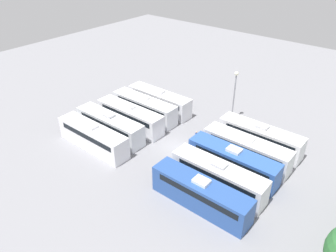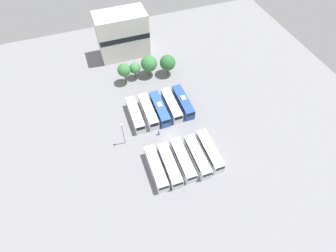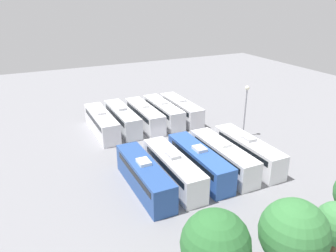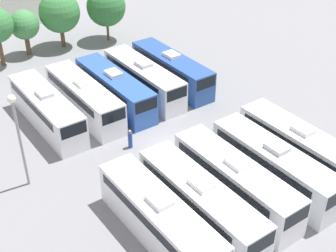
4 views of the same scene
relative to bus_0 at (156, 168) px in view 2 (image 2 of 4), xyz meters
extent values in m
plane|color=gray|center=(6.58, 8.38, -1.69)|extent=(112.20, 112.20, 0.00)
cube|color=white|center=(0.00, -0.03, -0.15)|extent=(2.52, 10.89, 3.09)
cube|color=black|center=(0.00, 0.24, 0.71)|extent=(2.56, 9.25, 0.68)
cube|color=black|center=(0.00, -5.47, 0.71)|extent=(2.21, 0.08, 1.08)
cube|color=silver|center=(0.00, -0.03, 1.57)|extent=(1.20, 1.60, 0.35)
cube|color=silver|center=(3.11, -0.29, -0.15)|extent=(2.52, 10.89, 3.09)
cube|color=black|center=(3.11, -0.02, 0.71)|extent=(2.56, 9.25, 0.68)
cube|color=black|center=(3.11, -5.72, 0.71)|extent=(2.21, 0.08, 1.08)
cube|color=white|center=(3.11, -0.29, 1.57)|extent=(1.20, 1.60, 0.35)
cube|color=white|center=(6.48, 0.00, -0.15)|extent=(2.52, 10.89, 3.09)
cube|color=black|center=(6.48, 0.27, 0.71)|extent=(2.56, 9.25, 0.68)
cube|color=black|center=(6.48, -5.43, 0.71)|extent=(2.21, 0.08, 1.08)
cube|color=white|center=(6.48, 0.00, 1.57)|extent=(1.20, 1.60, 0.35)
cube|color=silver|center=(9.98, -0.35, -0.15)|extent=(2.52, 10.89, 3.09)
cube|color=black|center=(9.98, -0.08, 0.71)|extent=(2.56, 9.25, 0.68)
cube|color=black|center=(9.98, -5.79, 0.71)|extent=(2.21, 0.08, 1.08)
cube|color=#B2B2B7|center=(9.98, -0.35, 1.57)|extent=(1.20, 1.60, 0.35)
cube|color=white|center=(13.32, 0.12, -0.15)|extent=(2.52, 10.89, 3.09)
cube|color=black|center=(13.32, 0.39, 0.71)|extent=(2.56, 9.25, 0.68)
cube|color=black|center=(13.32, -5.32, 0.71)|extent=(2.21, 0.08, 1.08)
cube|color=silver|center=(13.32, 0.12, 1.57)|extent=(1.20, 1.60, 0.35)
cube|color=white|center=(-0.27, 16.85, -0.15)|extent=(2.52, 10.89, 3.09)
cube|color=black|center=(-0.27, 17.12, 0.71)|extent=(2.56, 9.25, 0.68)
cube|color=black|center=(-0.27, 11.41, 0.71)|extent=(2.21, 0.08, 1.08)
cube|color=#B2B2B7|center=(-0.27, 16.85, 1.57)|extent=(1.20, 1.60, 0.35)
cube|color=white|center=(3.33, 16.78, -0.15)|extent=(2.52, 10.89, 3.09)
cube|color=black|center=(3.33, 17.05, 0.71)|extent=(2.56, 9.25, 0.68)
cube|color=black|center=(3.33, 11.35, 0.71)|extent=(2.21, 0.08, 1.08)
cube|color=white|center=(3.33, 16.78, 1.57)|extent=(1.20, 1.60, 0.35)
cube|color=#2D56A8|center=(6.47, 16.69, -0.15)|extent=(2.52, 10.89, 3.09)
cube|color=black|center=(6.47, 16.96, 0.71)|extent=(2.56, 9.25, 0.68)
cube|color=black|center=(6.47, 11.26, 0.71)|extent=(2.21, 0.08, 1.08)
cube|color=silver|center=(6.47, 16.69, 1.57)|extent=(1.20, 1.60, 0.35)
cube|color=silver|center=(9.83, 16.81, -0.15)|extent=(2.52, 10.89, 3.09)
cube|color=black|center=(9.83, 17.08, 0.71)|extent=(2.56, 9.25, 0.68)
cube|color=black|center=(9.83, 11.37, 0.71)|extent=(2.21, 0.08, 1.08)
cube|color=#B2B2B7|center=(9.83, 16.81, 1.57)|extent=(1.20, 1.60, 0.35)
cube|color=#284C93|center=(13.25, 16.86, -0.15)|extent=(2.52, 10.89, 3.09)
cube|color=black|center=(13.25, 17.13, 0.71)|extent=(2.56, 9.25, 0.68)
cube|color=black|center=(13.25, 11.42, 0.71)|extent=(2.21, 0.08, 1.08)
cube|color=white|center=(13.25, 16.86, 1.57)|extent=(1.20, 1.60, 0.35)
cylinder|color=navy|center=(3.84, 9.75, -0.96)|extent=(0.36, 0.36, 1.46)
sphere|color=tan|center=(3.84, 9.75, -0.11)|extent=(0.24, 0.24, 0.24)
cylinder|color=gray|center=(-4.82, 10.20, 1.86)|extent=(0.20, 0.20, 7.11)
sphere|color=#EAE5C6|center=(-4.82, 10.20, 5.60)|extent=(0.60, 0.60, 0.60)
cylinder|color=brown|center=(0.71, 31.54, -0.03)|extent=(0.46, 0.46, 3.32)
sphere|color=#387A3D|center=(0.71, 31.54, 2.95)|extent=(3.79, 3.79, 3.79)
cylinder|color=brown|center=(4.12, 32.55, -0.46)|extent=(0.54, 0.54, 2.46)
sphere|color=#428447|center=(4.12, 32.55, 1.93)|extent=(3.34, 3.34, 3.34)
cylinder|color=brown|center=(8.41, 32.37, -0.40)|extent=(0.49, 0.49, 2.58)
sphere|color=#387A3D|center=(8.41, 32.37, 2.56)|extent=(4.78, 4.78, 4.78)
cylinder|color=brown|center=(13.80, 30.95, -0.40)|extent=(0.30, 0.30, 2.58)
sphere|color=#2D6B33|center=(13.80, 30.95, 2.53)|extent=(4.69, 4.69, 4.69)
cube|color=silver|center=(3.90, 45.31, 5.30)|extent=(15.38, 8.34, 13.98)
cube|color=black|center=(3.90, 45.31, 6.00)|extent=(15.44, 8.40, 1.68)
camera|label=1|loc=(34.59, 30.07, 22.89)|focal=35.00mm
camera|label=2|loc=(-7.08, -27.81, 52.52)|focal=28.00mm
camera|label=3|loc=(23.88, 44.79, 17.73)|focal=35.00mm
camera|label=4|loc=(-12.17, -17.83, 20.96)|focal=50.00mm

